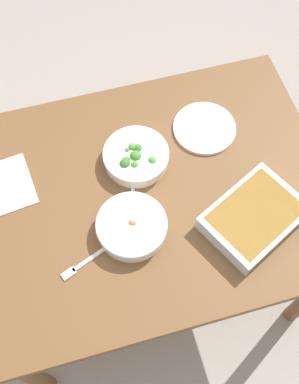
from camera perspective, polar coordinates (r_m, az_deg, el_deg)
ground_plane at (r=2.24m, az=-0.00°, el=-8.67°), size 6.00×6.00×0.00m
dining_table at (r=1.64m, az=-0.00°, el=-1.44°), size 1.20×0.90×0.74m
stew_bowl at (r=1.47m, az=-2.15°, el=-4.15°), size 0.22×0.22×0.06m
broccoli_bowl at (r=1.59m, az=-1.65°, el=4.31°), size 0.22×0.22×0.07m
baking_dish at (r=1.52m, az=12.45°, el=-2.89°), size 0.37×0.33×0.06m
side_plate at (r=1.69m, az=6.61°, el=7.62°), size 0.22×0.22×0.01m
spoon_by_stew at (r=1.53m, az=-2.04°, el=-1.49°), size 0.07×0.17×0.01m
fork_on_table at (r=1.47m, az=-7.95°, el=-8.50°), size 0.17×0.08×0.01m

